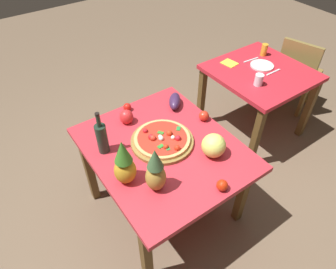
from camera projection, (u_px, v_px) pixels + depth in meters
ground_plane at (164, 206)px, 2.60m from camera, size 10.00×10.00×0.00m
display_table at (163, 155)px, 2.16m from camera, size 1.14×0.96×0.72m
background_table at (259, 81)px, 2.91m from camera, size 0.87×0.86×0.72m
dining_chair at (298, 71)px, 3.28m from camera, size 0.49×0.49×0.85m
pizza_board at (162, 141)px, 2.13m from camera, size 0.44×0.44×0.02m
pizza at (162, 139)px, 2.11m from camera, size 0.39×0.39×0.06m
wine_bottle at (102, 138)px, 2.00m from camera, size 0.08×0.08×0.33m
pineapple_left at (155, 172)px, 1.75m from camera, size 0.12×0.12×0.33m
pineapple_right at (124, 164)px, 1.79m from camera, size 0.14×0.14×0.33m
melon at (214, 146)px, 2.00m from camera, size 0.16×0.16×0.16m
bell_pepper at (126, 117)px, 2.26m from camera, size 0.10×0.10×0.11m
eggplant at (175, 101)px, 2.42m from camera, size 0.21×0.20×0.09m
tomato_near_board at (204, 116)px, 2.29m from camera, size 0.08×0.08×0.08m
tomato_by_bottle at (222, 185)px, 1.82m from camera, size 0.07×0.07×0.07m
tomato_beside_pepper at (127, 107)px, 2.38m from camera, size 0.06×0.06×0.06m
drinking_glass_juice at (264, 50)px, 3.02m from camera, size 0.06×0.06×0.12m
drinking_glass_water at (259, 80)px, 2.63m from camera, size 0.08×0.08×0.10m
dinner_plate at (262, 66)px, 2.89m from camera, size 0.22×0.22×0.02m
fork_utensil at (251, 60)px, 2.98m from camera, size 0.03×0.18×0.01m
knife_utensil at (273, 72)px, 2.81m from camera, size 0.02×0.18×0.01m
napkin_folded at (229, 63)px, 2.94m from camera, size 0.16×0.14×0.01m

